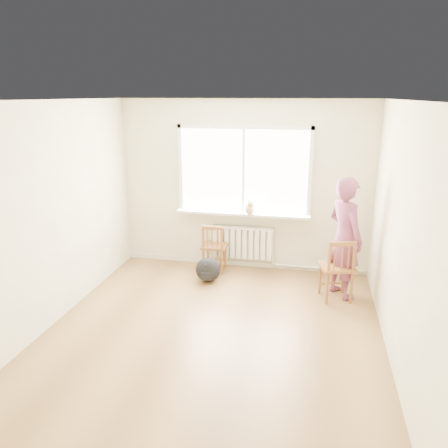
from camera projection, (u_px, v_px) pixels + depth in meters
The scene contains 13 objects.
floor at pixel (212, 334), 5.22m from camera, with size 4.50×4.50×0.00m, color olive.
ceiling at pixel (210, 100), 4.45m from camera, with size 4.50×4.50×0.00m, color white.
back_wall at pixel (244, 186), 6.95m from camera, with size 4.00×0.01×2.70m, color beige.
window at pixel (244, 167), 6.84m from camera, with size 2.12×0.05×1.42m.
windowsill at pixel (242, 214), 6.96m from camera, with size 2.15×0.22×0.04m, color white.
radiator at pixel (242, 242), 7.12m from camera, with size 1.00×0.12×0.55m.
heating_pipe at pixel (319, 268), 7.01m from camera, with size 0.04×0.04×1.40m, color silver.
baseboard at pixel (243, 263), 7.31m from camera, with size 4.00×0.03×0.08m, color beige.
chair_left at pixel (214, 248), 6.98m from camera, with size 0.39×0.37×0.79m.
chair_right at pixel (338, 270), 5.98m from camera, with size 0.54×0.53×0.90m.
person at pixel (345, 238), 6.02m from camera, with size 0.62×0.41×1.71m, color #B93D69.
cat at pixel (250, 208), 6.82m from camera, with size 0.22×0.39×0.26m.
backpack at pixel (208, 270), 6.65m from camera, with size 0.38×0.28×0.38m, color black.
Camera 1 is at (1.09, -4.50, 2.75)m, focal length 35.00 mm.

